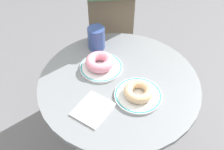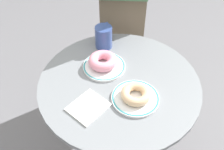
# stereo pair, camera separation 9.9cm
# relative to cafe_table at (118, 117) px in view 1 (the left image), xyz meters

# --- Properties ---
(cafe_table) EXTENTS (0.65, 0.65, 0.74)m
(cafe_table) POSITION_rel_cafe_table_xyz_m (0.00, 0.00, 0.00)
(cafe_table) COLOR slate
(cafe_table) RESTS_ON ground
(plate_left) EXTENTS (0.18, 0.18, 0.01)m
(plate_left) POSITION_rel_cafe_table_xyz_m (-0.10, 0.02, 0.25)
(plate_left) COLOR white
(plate_left) RESTS_ON cafe_table
(plate_right) EXTENTS (0.18, 0.18, 0.01)m
(plate_right) POSITION_rel_cafe_table_xyz_m (0.10, -0.03, 0.25)
(plate_right) COLOR white
(plate_right) RESTS_ON cafe_table
(donut_pink_frosted) EXTENTS (0.17, 0.17, 0.04)m
(donut_pink_frosted) POSITION_rel_cafe_table_xyz_m (-0.11, 0.02, 0.28)
(donut_pink_frosted) COLOR pink
(donut_pink_frosted) RESTS_ON plate_left
(donut_glazed) EXTENTS (0.12, 0.12, 0.03)m
(donut_glazed) POSITION_rel_cafe_table_xyz_m (0.10, -0.03, 0.27)
(donut_glazed) COLOR #E0B789
(donut_glazed) RESTS_ON plate_right
(paper_napkin) EXTENTS (0.12, 0.13, 0.01)m
(paper_napkin) POSITION_rel_cafe_table_xyz_m (-0.00, -0.17, 0.25)
(paper_napkin) COLOR white
(paper_napkin) RESTS_ON cafe_table
(coffee_mug) EXTENTS (0.08, 0.11, 0.10)m
(coffee_mug) POSITION_rel_cafe_table_xyz_m (-0.20, 0.13, 0.30)
(coffee_mug) COLOR #334784
(coffee_mug) RESTS_ON cafe_table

